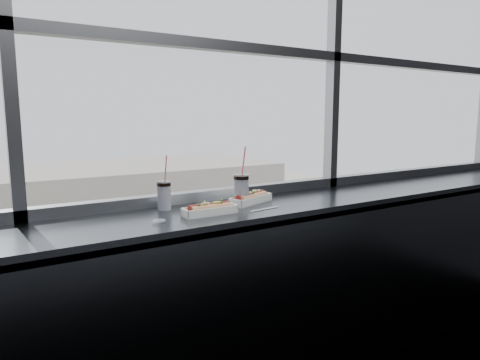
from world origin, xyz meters
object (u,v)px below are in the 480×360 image
loose_straw (265,209)px  wrapper (159,221)px  soda_cup_right (241,188)px  pedestrian_d (164,266)px  car_far_c (217,276)px  tree_center (38,250)px  hotdog_tray_left (210,209)px  soda_cup_left (164,194)px  car_near_d (175,352)px  car_far_b (51,310)px  tree_right (179,231)px  hotdog_tray_right (251,198)px

loose_straw → wrapper: 0.59m
soda_cup_right → pedestrian_d: size_ratio=0.16×
car_far_c → tree_center: size_ratio=1.00×
hotdog_tray_left → loose_straw: size_ratio=1.50×
loose_straw → pedestrian_d: bearing=63.3°
wrapper → tree_center: size_ratio=0.01×
soda_cup_left → pedestrian_d: soda_cup_left is taller
soda_cup_left → tree_center: soda_cup_left is taller
hotdog_tray_left → tree_center: (2.24, 28.35, -8.32)m
pedestrian_d → car_near_d: bearing=-19.8°
car_far_c → car_far_b: car_far_b is taller
car_near_d → tree_right: bearing=-22.9°
car_far_c → tree_center: 12.32m
loose_straw → wrapper: bearing=170.7°
soda_cup_right → tree_right: (12.08, 28.23, -8.56)m
loose_straw → tree_right: bearing=60.9°
hotdog_tray_left → hotdog_tray_right: bearing=22.3°
soda_cup_right → tree_right: soda_cup_right is taller
hotdog_tray_left → car_far_b: size_ratio=0.04×
hotdog_tray_right → car_far_c: bearing=41.1°
soda_cup_right → pedestrian_d: soda_cup_right is taller
pedestrian_d → tree_center: bearing=-90.7°
car_far_b → car_near_d: bearing=-143.5°
car_near_d → pedestrian_d: bearing=-17.4°
soda_cup_right → car_far_b: soda_cup_right is taller
soda_cup_right → tree_right: bearing=66.8°
hotdog_tray_right → soda_cup_left: 0.50m
soda_cup_left → car_far_b: bearing=84.3°
soda_cup_right → car_near_d: (6.41, 16.23, -11.05)m
car_far_c → car_near_d: car_near_d is taller
soda_cup_left → hotdog_tray_left: bearing=-56.5°
car_far_b → tree_right: tree_right is taller
tree_right → tree_center: bearing=180.0°
hotdog_tray_right → tree_right: (12.01, 28.22, -8.49)m
soda_cup_left → loose_straw: (0.45, -0.29, -0.08)m
wrapper → car_near_d: size_ratio=0.01×
soda_cup_left → tree_center: (2.39, 28.12, -8.37)m
loose_straw → tree_center: bearing=80.0°
wrapper → pedestrian_d: 32.36m
loose_straw → hotdog_tray_left: bearing=162.8°
soda_cup_left → car_near_d: bearing=67.0°
wrapper → car_far_b: bearing=84.0°
hotdog_tray_right → pedestrian_d: bearing=49.0°
hotdog_tray_left → loose_straw: bearing=-9.8°
soda_cup_left → wrapper: bearing=-117.6°
loose_straw → car_far_b: 26.81m
hotdog_tray_left → tree_center: bearing=86.8°
hotdog_tray_right → car_far_c: hotdog_tray_right is taller
car_near_d → tree_center: tree_center is taller
soda_cup_left → wrapper: soda_cup_left is taller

